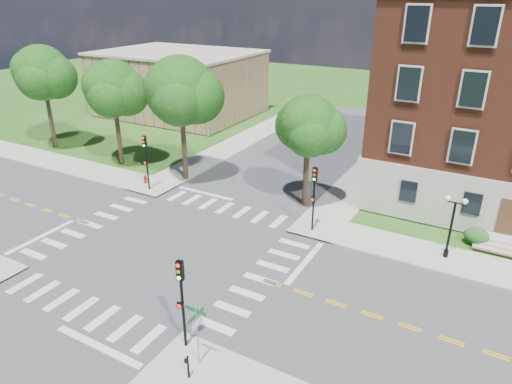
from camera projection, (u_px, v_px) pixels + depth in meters
The scene contains 19 objects.
ground at pixel (166, 249), 30.58m from camera, with size 160.00×160.00×0.00m, color #245317.
road_ew at pixel (166, 249), 30.58m from camera, with size 90.00×12.00×0.01m, color #3D3D3F.
road_ns at pixel (166, 249), 30.57m from camera, with size 12.00×90.00×0.01m, color #3D3D3F.
sidewalk_ne at pixel (445, 209), 35.97m from camera, with size 34.00×34.00×0.12m.
sidewalk_nw at pixel (147, 149), 49.68m from camera, with size 34.00×34.00×0.12m.
crosswalk_east at pixel (260, 279), 27.37m from camera, with size 2.20×10.20×0.02m, color silver, non-canonical shape.
stop_bar_east at pixel (305, 263), 29.05m from camera, with size 0.40×5.50×0.00m, color silver.
secondary_building at pixel (179, 83), 62.59m from camera, with size 20.40×15.40×8.30m.
tree_a at pixel (42, 73), 47.29m from camera, with size 5.68×5.68×10.79m.
tree_b at pixel (113, 89), 42.62m from camera, with size 5.38×5.38×10.05m.
tree_c at pixel (180, 91), 38.52m from camera, with size 5.96×5.96×10.98m.
tree_d at pixel (308, 125), 34.30m from camera, with size 4.59×4.59×8.81m.
traffic_signal_se at pixel (182, 293), 20.87m from camera, with size 0.35×0.39×4.80m.
traffic_signal_ne at pixel (314, 191), 31.52m from camera, with size 0.35×0.40×4.80m.
traffic_signal_nw at pixel (146, 156), 38.25m from camera, with size 0.37×0.43×4.80m.
twin_lamp_west at pixel (452, 224), 28.52m from camera, with size 1.36×0.36×4.23m.
street_sign_pole at pixel (197, 325), 20.18m from camera, with size 1.10×1.10×3.10m.
push_button_post at pixel (188, 366), 20.00m from camera, with size 0.14×0.21×1.20m.
fire_hydrant at pixel (146, 179), 40.62m from camera, with size 0.35×0.35×0.75m.
Camera 1 is at (18.13, -20.11, 15.90)m, focal length 32.00 mm.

